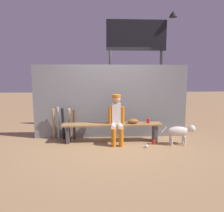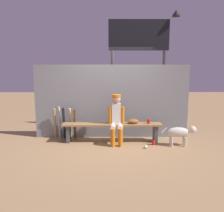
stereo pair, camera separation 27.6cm
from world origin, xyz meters
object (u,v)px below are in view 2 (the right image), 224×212
object	(u,v)px
player_seated	(116,117)
baseball_glove	(133,121)
bat_wood_tan	(55,123)
dog	(181,132)
bat_wood_dark	(75,124)
baseball	(146,147)
cup_on_bench	(149,121)
bat_aluminum_black	(64,123)
cup_on_ground	(153,143)
dugout_bench	(112,128)
bat_aluminum_silver	(59,123)
scoreboard	(141,49)
bat_wood_natural	(70,123)

from	to	relation	value
player_seated	baseball_glove	world-z (taller)	player_seated
bat_wood_tan	dog	bearing A→B (deg)	-12.07
bat_wood_dark	baseball	xyz separation A→B (m)	(1.76, -0.76, -0.37)
baseball	cup_on_bench	xyz separation A→B (m)	(0.15, 0.53, 0.49)
baseball_glove	bat_aluminum_black	size ratio (longest dim) A/B	0.33
baseball_glove	dog	size ratio (longest dim) A/B	0.33
cup_on_ground	dugout_bench	bearing A→B (deg)	165.51
baseball_glove	bat_aluminum_silver	xyz separation A→B (m)	(-1.93, 0.30, -0.10)
dugout_bench	player_seated	xyz separation A→B (m)	(0.11, -0.11, 0.29)
baseball_glove	bat_wood_dark	world-z (taller)	bat_wood_dark
bat_aluminum_black	bat_wood_tan	distance (m)	0.28
bat_aluminum_black	baseball	size ratio (longest dim) A/B	11.41
bat_wood_dark	bat_aluminum_black	distance (m)	0.29
player_seated	cup_on_ground	world-z (taller)	player_seated
baseball_glove	baseball	world-z (taller)	baseball_glove
baseball	dog	xyz separation A→B (m)	(0.85, 0.17, 0.30)
player_seated	baseball_glove	xyz separation A→B (m)	(0.43, 0.11, -0.13)
cup_on_bench	scoreboard	xyz separation A→B (m)	(-0.07, 1.26, 1.93)
bat_aluminum_black	dog	bearing A→B (deg)	-11.46
player_seated	bat_aluminum_silver	xyz separation A→B (m)	(-1.50, 0.42, -0.23)
bat_aluminum_silver	cup_on_ground	xyz separation A→B (m)	(2.41, -0.57, -0.38)
dugout_bench	bat_aluminum_black	distance (m)	1.28
player_seated	dog	size ratio (longest dim) A/B	1.44
bat_wood_tan	player_seated	bearing A→B (deg)	-15.07
bat_aluminum_black	baseball_glove	bearing A→B (deg)	-7.61
baseball	scoreboard	xyz separation A→B (m)	(0.08, 1.79, 2.42)
dugout_bench	baseball_glove	distance (m)	0.56
bat_aluminum_silver	bat_wood_natural	bearing A→B (deg)	-1.32
player_seated	cup_on_bench	distance (m)	0.84
bat_wood_natural	baseball	xyz separation A→B (m)	(1.89, -0.82, -0.38)
bat_wood_dark	dog	bearing A→B (deg)	-12.68
dugout_bench	bat_wood_tan	world-z (taller)	bat_wood_tan
bat_aluminum_silver	baseball_glove	bearing A→B (deg)	-8.97
scoreboard	dog	bearing A→B (deg)	-64.45
bat_aluminum_black	cup_on_ground	bearing A→B (deg)	-12.44
bat_wood_natural	dog	xyz separation A→B (m)	(2.75, -0.65, -0.08)
player_seated	baseball	xyz separation A→B (m)	(0.68, -0.41, -0.62)
bat_wood_dark	bat_wood_natural	bearing A→B (deg)	156.77
cup_on_ground	baseball_glove	bearing A→B (deg)	151.32
player_seated	dugout_bench	bearing A→B (deg)	133.71
bat_wood_dark	bat_wood_tan	distance (m)	0.55
dog	bat_wood_dark	bearing A→B (deg)	167.32
bat_wood_natural	bat_aluminum_black	bearing A→B (deg)	-158.61
player_seated	baseball	distance (m)	1.01
dugout_bench	scoreboard	size ratio (longest dim) A/B	0.71
baseball_glove	bat_wood_dark	size ratio (longest dim) A/B	0.34
bat_aluminum_silver	baseball	distance (m)	2.36
baseball_glove	cup_on_bench	bearing A→B (deg)	1.18
dugout_bench	bat_aluminum_silver	xyz separation A→B (m)	(-1.40, 0.30, 0.07)
baseball	baseball_glove	bearing A→B (deg)	115.51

